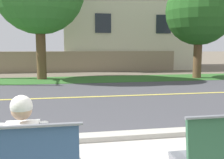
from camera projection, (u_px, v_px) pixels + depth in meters
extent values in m
plane|color=#665B4C|center=(84.00, 90.00, 10.37)|extent=(140.00, 140.00, 0.00)
cube|color=#ADA89E|center=(105.00, 137.00, 4.85)|extent=(44.00, 0.30, 0.11)
cube|color=#424247|center=(87.00, 97.00, 8.91)|extent=(52.00, 8.00, 0.01)
cube|color=#E0CC4C|center=(87.00, 97.00, 8.91)|extent=(48.00, 0.14, 0.01)
cube|color=#2D6026|center=(80.00, 80.00, 13.55)|extent=(48.00, 2.80, 0.02)
cylinder|color=black|center=(18.00, 158.00, 2.86)|extent=(0.15, 0.42, 0.15)
cylinder|color=black|center=(35.00, 157.00, 2.89)|extent=(0.15, 0.42, 0.15)
cube|color=silver|center=(23.00, 147.00, 2.67)|extent=(0.34, 0.20, 0.52)
cylinder|color=silver|center=(1.00, 146.00, 2.65)|extent=(0.09, 0.09, 0.46)
cylinder|color=silver|center=(45.00, 143.00, 2.72)|extent=(0.09, 0.09, 0.46)
sphere|color=tan|center=(22.00, 110.00, 2.63)|extent=(0.21, 0.21, 0.21)
sphere|color=beige|center=(21.00, 106.00, 2.62)|extent=(0.22, 0.22, 0.22)
cylinder|color=brown|center=(41.00, 52.00, 13.59)|extent=(0.50, 0.50, 2.93)
cylinder|color=brown|center=(197.00, 58.00, 14.15)|extent=(0.45, 0.45, 2.25)
sphere|color=#23561E|center=(199.00, 11.00, 13.83)|extent=(3.60, 3.60, 3.60)
cube|color=gray|center=(83.00, 62.00, 17.71)|extent=(13.00, 0.36, 1.40)
cube|color=beige|center=(124.00, 31.00, 21.15)|extent=(9.63, 6.40, 5.99)
cube|color=#232833|center=(103.00, 23.00, 17.59)|extent=(1.10, 0.06, 1.30)
cube|color=#232833|center=(164.00, 24.00, 18.33)|extent=(1.10, 0.06, 1.30)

